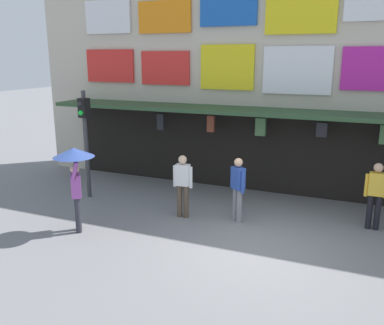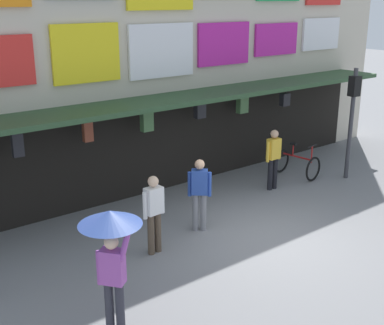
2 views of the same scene
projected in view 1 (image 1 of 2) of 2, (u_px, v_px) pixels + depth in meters
ground_plane at (258, 247)px, 9.19m from camera, size 80.00×80.00×0.00m
shopfront at (301, 63)px, 12.29m from camera, size 18.00×2.60×8.00m
traffic_light_near at (85, 127)px, 12.00m from camera, size 0.32×0.34×3.20m
pedestrian_with_umbrella at (75, 166)px, 9.67m from camera, size 0.96×0.96×2.08m
pedestrian_in_green at (183, 183)px, 10.72m from camera, size 0.53×0.25×1.68m
pedestrian_in_yellow at (376, 192)px, 9.95m from camera, size 0.53×0.22×1.68m
pedestrian_in_white at (238, 186)px, 10.44m from camera, size 0.43×0.40×1.68m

